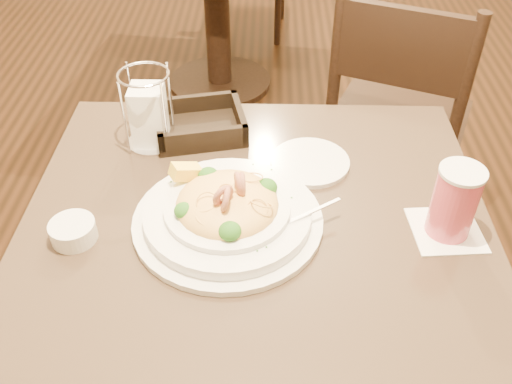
{
  "coord_description": "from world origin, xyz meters",
  "views": [
    {
      "loc": [
        0.02,
        -0.76,
        1.5
      ],
      "look_at": [
        0.0,
        0.02,
        0.83
      ],
      "focal_mm": 40.0,
      "sensor_mm": 36.0,
      "label": 1
    }
  ],
  "objects_px": {
    "pasta_bowl": "(227,210)",
    "butter_ramekin": "(73,231)",
    "dining_chair_near": "(396,119)",
    "main_table": "(256,311)",
    "drink_glass": "(454,202)",
    "side_plate": "(310,162)",
    "bread_basket": "(200,125)",
    "napkin_caddy": "(149,114)"
  },
  "relations": [
    {
      "from": "pasta_bowl",
      "to": "butter_ramekin",
      "type": "xyz_separation_m",
      "value": [
        -0.28,
        -0.05,
        -0.01
      ]
    },
    {
      "from": "pasta_bowl",
      "to": "side_plate",
      "type": "distance_m",
      "value": 0.25
    },
    {
      "from": "napkin_caddy",
      "to": "main_table",
      "type": "bearing_deg",
      "value": -49.58
    },
    {
      "from": "drink_glass",
      "to": "bread_basket",
      "type": "distance_m",
      "value": 0.58
    },
    {
      "from": "dining_chair_near",
      "to": "butter_ramekin",
      "type": "height_order",
      "value": "dining_chair_near"
    },
    {
      "from": "bread_basket",
      "to": "side_plate",
      "type": "xyz_separation_m",
      "value": [
        0.25,
        -0.11,
        -0.01
      ]
    },
    {
      "from": "drink_glass",
      "to": "side_plate",
      "type": "xyz_separation_m",
      "value": [
        -0.24,
        0.2,
        -0.07
      ]
    },
    {
      "from": "napkin_caddy",
      "to": "butter_ramekin",
      "type": "relative_size",
      "value": 2.09
    },
    {
      "from": "main_table",
      "to": "dining_chair_near",
      "type": "bearing_deg",
      "value": 61.2
    },
    {
      "from": "main_table",
      "to": "side_plate",
      "type": "height_order",
      "value": "side_plate"
    },
    {
      "from": "pasta_bowl",
      "to": "butter_ramekin",
      "type": "height_order",
      "value": "pasta_bowl"
    },
    {
      "from": "drink_glass",
      "to": "main_table",
      "type": "bearing_deg",
      "value": -178.41
    },
    {
      "from": "napkin_caddy",
      "to": "side_plate",
      "type": "height_order",
      "value": "napkin_caddy"
    },
    {
      "from": "pasta_bowl",
      "to": "butter_ramekin",
      "type": "bearing_deg",
      "value": -170.32
    },
    {
      "from": "drink_glass",
      "to": "pasta_bowl",
      "type": "bearing_deg",
      "value": 178.38
    },
    {
      "from": "dining_chair_near",
      "to": "napkin_caddy",
      "type": "xyz_separation_m",
      "value": [
        -0.67,
        -0.5,
        0.33
      ]
    },
    {
      "from": "dining_chair_near",
      "to": "napkin_caddy",
      "type": "distance_m",
      "value": 0.9
    },
    {
      "from": "butter_ramekin",
      "to": "side_plate",
      "type": "bearing_deg",
      "value": 27.9
    },
    {
      "from": "napkin_caddy",
      "to": "side_plate",
      "type": "xyz_separation_m",
      "value": [
        0.35,
        -0.07,
        -0.07
      ]
    },
    {
      "from": "side_plate",
      "to": "butter_ramekin",
      "type": "xyz_separation_m",
      "value": [
        -0.44,
        -0.24,
        0.01
      ]
    },
    {
      "from": "pasta_bowl",
      "to": "drink_glass",
      "type": "height_order",
      "value": "drink_glass"
    },
    {
      "from": "pasta_bowl",
      "to": "butter_ramekin",
      "type": "relative_size",
      "value": 4.65
    },
    {
      "from": "butter_ramekin",
      "to": "drink_glass",
      "type": "bearing_deg",
      "value": 3.0
    },
    {
      "from": "dining_chair_near",
      "to": "napkin_caddy",
      "type": "bearing_deg",
      "value": 59.19
    },
    {
      "from": "main_table",
      "to": "napkin_caddy",
      "type": "bearing_deg",
      "value": 130.42
    },
    {
      "from": "napkin_caddy",
      "to": "side_plate",
      "type": "distance_m",
      "value": 0.36
    },
    {
      "from": "bread_basket",
      "to": "butter_ramekin",
      "type": "xyz_separation_m",
      "value": [
        -0.2,
        -0.35,
        -0.0
      ]
    },
    {
      "from": "butter_ramekin",
      "to": "pasta_bowl",
      "type": "bearing_deg",
      "value": 9.68
    },
    {
      "from": "main_table",
      "to": "butter_ramekin",
      "type": "xyz_separation_m",
      "value": [
        -0.33,
        -0.03,
        0.26
      ]
    },
    {
      "from": "main_table",
      "to": "drink_glass",
      "type": "xyz_separation_m",
      "value": [
        0.36,
        0.01,
        0.31
      ]
    },
    {
      "from": "drink_glass",
      "to": "napkin_caddy",
      "type": "height_order",
      "value": "napkin_caddy"
    },
    {
      "from": "dining_chair_near",
      "to": "butter_ramekin",
      "type": "distance_m",
      "value": 1.14
    },
    {
      "from": "main_table",
      "to": "drink_glass",
      "type": "height_order",
      "value": "drink_glass"
    },
    {
      "from": "bread_basket",
      "to": "napkin_caddy",
      "type": "xyz_separation_m",
      "value": [
        -0.1,
        -0.04,
        0.06
      ]
    },
    {
      "from": "dining_chair_near",
      "to": "side_plate",
      "type": "bearing_deg",
      "value": 83.29
    },
    {
      "from": "napkin_caddy",
      "to": "butter_ramekin",
      "type": "bearing_deg",
      "value": -107.09
    },
    {
      "from": "main_table",
      "to": "dining_chair_near",
      "type": "distance_m",
      "value": 0.89
    },
    {
      "from": "main_table",
      "to": "drink_glass",
      "type": "relative_size",
      "value": 6.24
    },
    {
      "from": "bread_basket",
      "to": "pasta_bowl",
      "type": "bearing_deg",
      "value": -74.86
    },
    {
      "from": "dining_chair_near",
      "to": "pasta_bowl",
      "type": "height_order",
      "value": "dining_chair_near"
    },
    {
      "from": "napkin_caddy",
      "to": "butter_ramekin",
      "type": "height_order",
      "value": "napkin_caddy"
    },
    {
      "from": "drink_glass",
      "to": "side_plate",
      "type": "height_order",
      "value": "drink_glass"
    }
  ]
}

